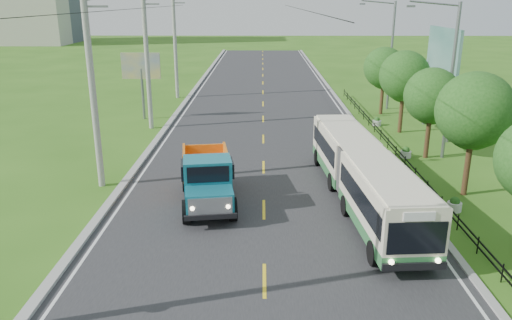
{
  "coord_description": "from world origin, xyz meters",
  "views": [
    {
      "loc": [
        -0.11,
        -14.86,
        9.12
      ],
      "look_at": [
        -0.38,
        7.48,
        1.9
      ],
      "focal_mm": 35.0,
      "sensor_mm": 36.0,
      "label": 1
    }
  ],
  "objects_px": {
    "tree_back": "(384,70)",
    "dump_truck": "(207,175)",
    "billboard_left": "(141,70)",
    "streetlight_mid": "(449,76)",
    "planter_far": "(377,122)",
    "pole_far": "(175,44)",
    "tree_fifth": "(404,78)",
    "bus": "(362,171)",
    "streetlight_far": "(390,52)",
    "tree_third": "(474,114)",
    "pole_mid": "(148,59)",
    "tree_fourth": "(432,98)",
    "billboard_right": "(443,57)",
    "planter_near": "(454,205)",
    "planter_mid": "(406,153)",
    "pole_near": "(93,87)"
  },
  "relations": [
    {
      "from": "planter_near",
      "to": "tree_third",
      "type": "bearing_deg",
      "value": 59.59
    },
    {
      "from": "tree_back",
      "to": "streetlight_far",
      "type": "distance_m",
      "value": 2.37
    },
    {
      "from": "pole_mid",
      "to": "planter_mid",
      "type": "distance_m",
      "value": 18.88
    },
    {
      "from": "streetlight_mid",
      "to": "planter_near",
      "type": "distance_m",
      "value": 9.46
    },
    {
      "from": "tree_back",
      "to": "streetlight_mid",
      "type": "height_order",
      "value": "streetlight_mid"
    },
    {
      "from": "streetlight_mid",
      "to": "bus",
      "type": "height_order",
      "value": "streetlight_mid"
    },
    {
      "from": "tree_back",
      "to": "dump_truck",
      "type": "xyz_separation_m",
      "value": [
        -12.48,
        -19.42,
        -2.26
      ]
    },
    {
      "from": "billboard_left",
      "to": "bus",
      "type": "height_order",
      "value": "billboard_left"
    },
    {
      "from": "planter_far",
      "to": "tree_third",
      "type": "bearing_deg",
      "value": -84.82
    },
    {
      "from": "tree_back",
      "to": "streetlight_far",
      "type": "bearing_deg",
      "value": 67.08
    },
    {
      "from": "streetlight_far",
      "to": "planter_far",
      "type": "bearing_deg",
      "value": -108.8
    },
    {
      "from": "billboard_left",
      "to": "dump_truck",
      "type": "relative_size",
      "value": 0.85
    },
    {
      "from": "planter_far",
      "to": "pole_far",
      "type": "bearing_deg",
      "value": 146.88
    },
    {
      "from": "streetlight_mid",
      "to": "planter_near",
      "type": "xyz_separation_m",
      "value": [
        -2.04,
        -8.0,
        -4.62
      ]
    },
    {
      "from": "pole_far",
      "to": "tree_third",
      "type": "relative_size",
      "value": 1.67
    },
    {
      "from": "streetlight_mid",
      "to": "planter_mid",
      "type": "bearing_deg",
      "value": -180.0
    },
    {
      "from": "streetlight_mid",
      "to": "planter_far",
      "type": "xyz_separation_m",
      "value": [
        -2.04,
        8.0,
        -4.62
      ]
    },
    {
      "from": "pole_far",
      "to": "planter_near",
      "type": "xyz_separation_m",
      "value": [
        16.86,
        -27.0,
        -4.81
      ]
    },
    {
      "from": "streetlight_mid",
      "to": "bus",
      "type": "distance_m",
      "value": 10.03
    },
    {
      "from": "tree_third",
      "to": "planter_mid",
      "type": "bearing_deg",
      "value": 102.1
    },
    {
      "from": "pole_far",
      "to": "planter_mid",
      "type": "height_order",
      "value": "pole_far"
    },
    {
      "from": "tree_third",
      "to": "planter_mid",
      "type": "xyz_separation_m",
      "value": [
        -1.26,
        5.86,
        -3.7
      ]
    },
    {
      "from": "pole_far",
      "to": "tree_third",
      "type": "bearing_deg",
      "value": -53.91
    },
    {
      "from": "pole_near",
      "to": "bus",
      "type": "distance_m",
      "value": 13.44
    },
    {
      "from": "pole_mid",
      "to": "billboard_left",
      "type": "bearing_deg",
      "value": 112.42
    },
    {
      "from": "tree_fifth",
      "to": "tree_back",
      "type": "bearing_deg",
      "value": 90.0
    },
    {
      "from": "pole_mid",
      "to": "planter_mid",
      "type": "height_order",
      "value": "pole_mid"
    },
    {
      "from": "planter_near",
      "to": "planter_mid",
      "type": "relative_size",
      "value": 1.0
    },
    {
      "from": "pole_far",
      "to": "tree_back",
      "type": "distance_m",
      "value": 19.43
    },
    {
      "from": "tree_back",
      "to": "billboard_left",
      "type": "distance_m",
      "value": 19.48
    },
    {
      "from": "tree_fourth",
      "to": "dump_truck",
      "type": "bearing_deg",
      "value": -149.27
    },
    {
      "from": "billboard_right",
      "to": "bus",
      "type": "distance_m",
      "value": 15.79
    },
    {
      "from": "pole_far",
      "to": "tree_third",
      "type": "height_order",
      "value": "pole_far"
    },
    {
      "from": "pole_far",
      "to": "tree_fifth",
      "type": "relative_size",
      "value": 1.72
    },
    {
      "from": "tree_third",
      "to": "tree_back",
      "type": "bearing_deg",
      "value": 90.0
    },
    {
      "from": "streetlight_far",
      "to": "pole_near",
      "type": "bearing_deg",
      "value": -134.86
    },
    {
      "from": "pole_mid",
      "to": "tree_fourth",
      "type": "xyz_separation_m",
      "value": [
        18.12,
        -6.86,
        -1.51
      ]
    },
    {
      "from": "tree_fifth",
      "to": "bus",
      "type": "xyz_separation_m",
      "value": [
        -5.34,
        -13.35,
        -2.26
      ]
    },
    {
      "from": "pole_mid",
      "to": "tree_back",
      "type": "relative_size",
      "value": 1.82
    },
    {
      "from": "billboard_right",
      "to": "pole_far",
      "type": "bearing_deg",
      "value": 147.7
    },
    {
      "from": "billboard_left",
      "to": "tree_back",
      "type": "bearing_deg",
      "value": 6.31
    },
    {
      "from": "planter_far",
      "to": "billboard_right",
      "type": "xyz_separation_m",
      "value": [
        3.7,
        -2.0,
        5.06
      ]
    },
    {
      "from": "planter_far",
      "to": "streetlight_mid",
      "type": "bearing_deg",
      "value": -75.68
    },
    {
      "from": "tree_fourth",
      "to": "planter_far",
      "type": "relative_size",
      "value": 8.06
    },
    {
      "from": "tree_fourth",
      "to": "planter_mid",
      "type": "distance_m",
      "value": 3.53
    },
    {
      "from": "streetlight_far",
      "to": "pole_mid",
      "type": "bearing_deg",
      "value": -159.68
    },
    {
      "from": "planter_far",
      "to": "dump_truck",
      "type": "relative_size",
      "value": 0.11
    },
    {
      "from": "tree_fourth",
      "to": "planter_mid",
      "type": "bearing_deg",
      "value": -173.61
    },
    {
      "from": "streetlight_far",
      "to": "planter_near",
      "type": "height_order",
      "value": "streetlight_far"
    },
    {
      "from": "streetlight_mid",
      "to": "dump_truck",
      "type": "distance_m",
      "value": 15.54
    }
  ]
}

